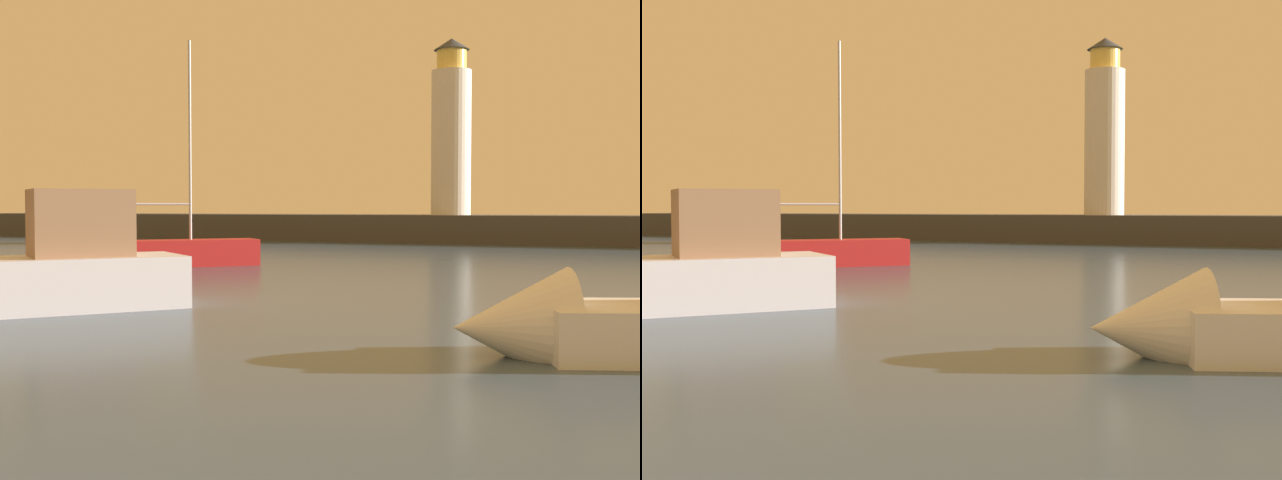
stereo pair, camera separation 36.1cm
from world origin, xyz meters
TOP-DOWN VIEW (x-y plane):
  - ground_plane at (0.00, 26.76)m, footprint 220.00×220.00m
  - breakwater at (0.00, 53.51)m, footprint 95.55×5.78m
  - lighthouse at (-6.88, 53.51)m, footprint 2.81×2.81m
  - motorboat_0 at (5.98, 12.14)m, footprint 7.40×4.44m
  - sailboat_moored at (-12.51, 26.53)m, footprint 6.25×6.28m

SIDE VIEW (x-z plane):
  - ground_plane at x=0.00m, z-range 0.00..0.00m
  - motorboat_0 at x=5.98m, z-range -0.60..1.74m
  - sailboat_moored at x=-12.51m, z-range -4.20..5.43m
  - breakwater at x=0.00m, z-range 0.00..1.96m
  - lighthouse at x=-6.88m, z-range 1.63..14.12m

